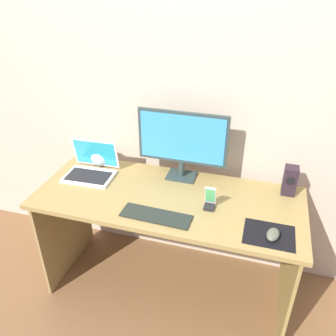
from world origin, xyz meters
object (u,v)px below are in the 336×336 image
at_px(phone_in_dock, 210,201).
at_px(laptop, 91,168).
at_px(keyboard_external, 156,216).
at_px(mouse, 273,234).
at_px(speaker_right, 290,180).
at_px(fishbowl, 101,155).
at_px(monitor, 182,142).

bearing_deg(phone_in_dock, laptop, 170.14).
relative_size(laptop, keyboard_external, 0.83).
distance_m(keyboard_external, phone_in_dock, 0.31).
xyz_separation_m(keyboard_external, mouse, (0.60, 0.00, 0.02)).
height_order(speaker_right, mouse, speaker_right).
xyz_separation_m(speaker_right, fishbowl, (-1.20, 0.00, -0.02)).
bearing_deg(phone_in_dock, speaker_right, 33.19).
relative_size(speaker_right, phone_in_dock, 1.28).
height_order(laptop, fishbowl, laptop).
height_order(laptop, phone_in_dock, laptop).
bearing_deg(mouse, phone_in_dock, 167.06).
bearing_deg(speaker_right, keyboard_external, -147.44).
distance_m(monitor, speaker_right, 0.66).
bearing_deg(phone_in_dock, fishbowl, 160.80).
bearing_deg(monitor, mouse, -36.65).
bearing_deg(keyboard_external, laptop, 152.77).
height_order(fishbowl, keyboard_external, fishbowl).
bearing_deg(mouse, speaker_right, 91.63).
distance_m(speaker_right, mouse, 0.44).
xyz_separation_m(monitor, phone_in_dock, (0.23, -0.27, -0.20)).
relative_size(keyboard_external, mouse, 3.80).
distance_m(laptop, phone_in_dock, 0.80).
height_order(mouse, phone_in_dock, phone_in_dock).
relative_size(speaker_right, laptop, 0.56).
bearing_deg(monitor, phone_in_dock, -49.78).
distance_m(speaker_right, phone_in_dock, 0.50).
xyz_separation_m(keyboard_external, phone_in_dock, (0.26, 0.16, 0.04)).
bearing_deg(mouse, monitor, 154.65).
xyz_separation_m(laptop, phone_in_dock, (0.79, -0.14, 0.00)).
xyz_separation_m(monitor, fishbowl, (-0.56, 0.00, -0.18)).
xyz_separation_m(speaker_right, phone_in_dock, (-0.42, -0.27, -0.04)).
height_order(monitor, speaker_right, monitor).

